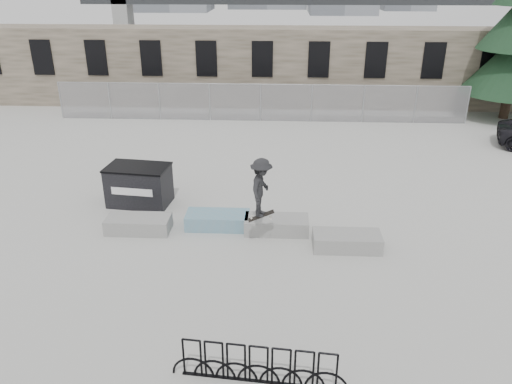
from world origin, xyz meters
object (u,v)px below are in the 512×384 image
planter_center_right (277,224)px  bike_rack (259,365)px  planter_far_left (138,224)px  dumpster (139,185)px  planter_offset (347,240)px  planter_center_left (218,220)px  skateboarder (261,188)px

planter_center_right → bike_rack: bike_rack is taller
planter_far_left → dumpster: 2.11m
bike_rack → planter_offset: bearing=66.2°
bike_rack → planter_far_left: bearing=123.5°
planter_center_left → dumpster: (-2.94, 1.62, 0.45)m
planter_center_left → bike_rack: 6.74m
planter_far_left → planter_center_right: bearing=2.2°
planter_center_left → planter_far_left: bearing=-170.9°
planter_center_right → skateboarder: skateboarder is taller
planter_far_left → dumpster: size_ratio=0.88×
planter_center_right → dumpster: dumpster is taller
planter_center_left → dumpster: bearing=151.2°
planter_far_left → planter_offset: 6.49m
planter_far_left → planter_center_right: 4.36m
planter_center_left → skateboarder: size_ratio=1.03×
planter_offset → bike_rack: 5.90m
dumpster → skateboarder: skateboarder is taller
planter_far_left → planter_center_left: 2.49m
planter_center_right → dumpster: size_ratio=0.88×
planter_center_left → dumpster: size_ratio=0.88×
planter_center_left → dumpster: dumpster is taller
bike_rack → planter_center_left: bearing=103.8°
planter_center_right → planter_center_left: bearing=173.2°
planter_center_left → planter_offset: same height
planter_far_left → skateboarder: skateboarder is taller
planter_far_left → dumpster: (-0.47, 2.01, 0.45)m
planter_center_right → dumpster: 5.19m
skateboarder → dumpster: bearing=70.3°
planter_far_left → skateboarder: size_ratio=1.03×
bike_rack → skateboarder: (-0.17, 5.45, 1.45)m
dumpster → bike_rack: bearing=-54.0°
planter_offset → dumpster: size_ratio=0.88×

